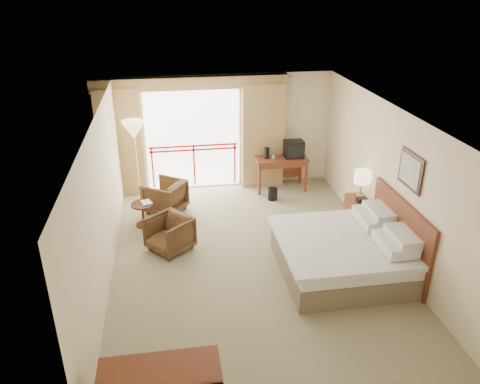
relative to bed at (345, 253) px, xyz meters
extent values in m
plane|color=#7F7857|center=(-1.50, 0.60, -0.38)|extent=(7.00, 7.00, 0.00)
plane|color=white|center=(-1.50, 0.60, 2.32)|extent=(7.00, 7.00, 0.00)
plane|color=beige|center=(-1.50, 4.10, 0.97)|extent=(5.00, 0.00, 5.00)
plane|color=beige|center=(-1.50, -2.90, 0.97)|extent=(5.00, 0.00, 5.00)
plane|color=beige|center=(-4.00, 0.60, 0.97)|extent=(0.00, 7.00, 7.00)
plane|color=beige|center=(1.00, 0.60, 0.97)|extent=(0.00, 7.00, 7.00)
plane|color=white|center=(-2.30, 4.08, 0.82)|extent=(2.40, 0.00, 2.40)
cube|color=red|center=(-2.30, 4.06, 0.57)|extent=(2.09, 0.03, 0.04)
cube|color=red|center=(-2.30, 4.06, 0.67)|extent=(2.09, 0.03, 0.04)
cube|color=red|center=(-3.29, 4.06, 0.17)|extent=(0.04, 0.03, 1.00)
cube|color=red|center=(-2.30, 4.06, 0.17)|extent=(0.04, 0.03, 1.00)
cube|color=red|center=(-1.31, 4.06, 0.17)|extent=(0.04, 0.03, 1.00)
cube|color=#997A4A|center=(-3.95, 3.95, 0.87)|extent=(1.00, 0.26, 2.50)
cube|color=#997A4A|center=(-0.65, 3.95, 0.87)|extent=(1.00, 0.26, 2.50)
cube|color=#997A4A|center=(-2.30, 3.98, 2.17)|extent=(4.40, 0.22, 0.28)
cube|color=silver|center=(-0.20, 4.07, 1.97)|extent=(0.50, 0.04, 0.50)
cube|color=brown|center=(-0.05, 0.00, -0.18)|extent=(2.05, 2.00, 0.40)
cube|color=white|center=(-0.05, 0.00, 0.12)|extent=(2.01, 1.96, 0.22)
cube|color=white|center=(-0.10, 0.00, 0.25)|extent=(2.09, 2.06, 0.08)
cube|color=white|center=(0.65, -0.45, 0.40)|extent=(0.50, 0.75, 0.18)
cube|color=white|center=(0.65, 0.45, 0.40)|extent=(0.50, 0.75, 0.18)
cube|color=white|center=(0.78, -0.45, 0.52)|extent=(0.40, 0.70, 0.14)
cube|color=white|center=(0.78, 0.45, 0.52)|extent=(0.40, 0.70, 0.14)
cube|color=#582313|center=(0.96, 0.00, 0.27)|extent=(0.06, 2.10, 1.30)
cube|color=black|center=(0.98, 0.00, 1.47)|extent=(0.03, 0.72, 0.60)
cube|color=silver|center=(0.96, 0.00, 1.47)|extent=(0.01, 0.60, 0.48)
cube|color=#582313|center=(0.86, 1.47, -0.04)|extent=(0.48, 0.56, 0.66)
cylinder|color=tan|center=(0.86, 1.52, 0.32)|extent=(0.13, 0.13, 0.04)
cylinder|color=tan|center=(0.86, 1.52, 0.49)|extent=(0.03, 0.03, 0.33)
cylinder|color=#FFE5B2|center=(0.86, 1.52, 0.73)|extent=(0.31, 0.31, 0.26)
cube|color=black|center=(0.81, 1.32, 0.33)|extent=(0.19, 0.15, 0.08)
cube|color=#582313|center=(-0.26, 3.61, 0.40)|extent=(1.23, 0.59, 0.05)
cube|color=#582313|center=(-0.82, 3.36, 0.00)|extent=(0.06, 0.06, 0.76)
cube|color=#582313|center=(0.30, 3.36, 0.00)|extent=(0.06, 0.06, 0.76)
cube|color=#582313|center=(-0.82, 3.87, 0.00)|extent=(0.06, 0.06, 0.76)
cube|color=#582313|center=(0.30, 3.87, 0.00)|extent=(0.06, 0.06, 0.76)
cube|color=#582313|center=(-0.26, 3.87, 0.08)|extent=(1.13, 0.03, 0.56)
cube|color=#582313|center=(-0.26, 3.35, 0.32)|extent=(1.13, 0.03, 0.12)
cube|color=black|center=(0.04, 3.61, 0.62)|extent=(0.44, 0.34, 0.40)
cube|color=black|center=(0.04, 3.44, 0.62)|extent=(0.40, 0.02, 0.32)
cylinder|color=black|center=(-0.61, 3.61, 0.56)|extent=(0.14, 0.14, 0.27)
cylinder|color=white|center=(-0.46, 3.56, 0.47)|extent=(0.07, 0.07, 0.09)
cylinder|color=black|center=(-0.58, 3.03, -0.24)|extent=(0.28, 0.28, 0.28)
imported|color=#402917|center=(-3.02, 2.83, -0.38)|extent=(1.07, 1.06, 0.71)
imported|color=#402917|center=(-2.96, 1.22, -0.38)|extent=(1.02, 1.02, 0.67)
cylinder|color=black|center=(-3.49, 2.25, 0.10)|extent=(0.45, 0.45, 0.04)
cylinder|color=black|center=(-3.49, 2.25, -0.13)|extent=(0.05, 0.05, 0.45)
cylinder|color=black|center=(-3.49, 2.25, -0.36)|extent=(0.33, 0.33, 0.03)
imported|color=white|center=(-3.49, 2.25, 0.12)|extent=(0.25, 0.29, 0.02)
cylinder|color=tan|center=(-3.60, 3.36, -0.36)|extent=(0.31, 0.31, 0.03)
cylinder|color=tan|center=(-3.60, 3.36, 0.46)|extent=(0.03, 0.03, 1.67)
cone|color=#FFE5B2|center=(-3.60, 3.36, 1.35)|extent=(0.49, 0.49, 0.39)
camera|label=1|loc=(-2.86, -6.48, 4.34)|focal=35.00mm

